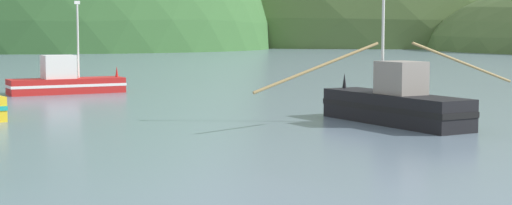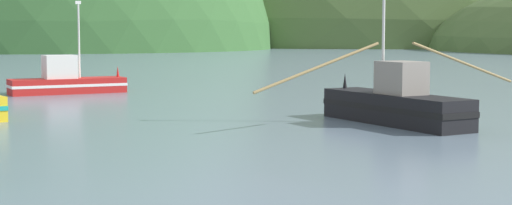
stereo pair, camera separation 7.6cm
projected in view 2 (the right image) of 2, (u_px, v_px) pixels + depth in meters
The scene contains 4 objects.
hill_far_left at pixel (374, 43), 244.76m from camera, with size 208.64×166.92×94.37m, color #516B38.
hill_far_center at pixel (22, 48), 171.44m from camera, with size 110.24×88.19×83.74m, color #386633.
fishing_boat_black at pixel (395, 104), 33.16m from camera, with size 11.13×8.44×7.69m.
fishing_boat_red at pixel (66, 81), 49.23m from camera, with size 7.08×5.84×5.84m.
Camera 2 is at (-1.75, -0.63, 4.00)m, focal length 54.62 mm.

